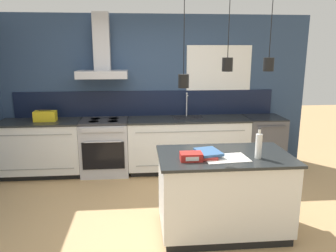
{
  "coord_description": "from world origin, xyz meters",
  "views": [
    {
      "loc": [
        -0.14,
        -3.59,
        2.02
      ],
      "look_at": [
        0.24,
        0.56,
        1.05
      ],
      "focal_mm": 35.0,
      "sensor_mm": 36.0,
      "label": 1
    }
  ],
  "objects_px": {
    "book_stack": "(207,153)",
    "red_supply_box": "(191,157)",
    "yellow_toolbox": "(45,116)",
    "dishwasher": "(263,143)",
    "bottle_on_island": "(259,145)",
    "oven_range": "(105,147)"
  },
  "relations": [
    {
      "from": "bottle_on_island",
      "to": "book_stack",
      "type": "relative_size",
      "value": 0.95
    },
    {
      "from": "book_stack",
      "to": "red_supply_box",
      "type": "xyz_separation_m",
      "value": [
        -0.19,
        -0.11,
        0.01
      ]
    },
    {
      "from": "oven_range",
      "to": "dishwasher",
      "type": "relative_size",
      "value": 1.0
    },
    {
      "from": "dishwasher",
      "to": "yellow_toolbox",
      "type": "xyz_separation_m",
      "value": [
        -3.62,
        0.0,
        0.54
      ]
    },
    {
      "from": "red_supply_box",
      "to": "oven_range",
      "type": "bearing_deg",
      "value": 117.45
    },
    {
      "from": "dishwasher",
      "to": "book_stack",
      "type": "xyz_separation_m",
      "value": [
        -1.41,
        -2.0,
        0.49
      ]
    },
    {
      "from": "oven_range",
      "to": "yellow_toolbox",
      "type": "height_order",
      "value": "yellow_toolbox"
    },
    {
      "from": "bottle_on_island",
      "to": "yellow_toolbox",
      "type": "xyz_separation_m",
      "value": [
        -2.73,
        2.1,
        -0.06
      ]
    },
    {
      "from": "dishwasher",
      "to": "bottle_on_island",
      "type": "xyz_separation_m",
      "value": [
        -0.89,
        -2.1,
        0.59
      ]
    },
    {
      "from": "oven_range",
      "to": "dishwasher",
      "type": "height_order",
      "value": "same"
    },
    {
      "from": "red_supply_box",
      "to": "book_stack",
      "type": "bearing_deg",
      "value": 29.95
    },
    {
      "from": "book_stack",
      "to": "red_supply_box",
      "type": "height_order",
      "value": "red_supply_box"
    },
    {
      "from": "book_stack",
      "to": "dishwasher",
      "type": "bearing_deg",
      "value": 54.9
    },
    {
      "from": "yellow_toolbox",
      "to": "book_stack",
      "type": "bearing_deg",
      "value": -42.17
    },
    {
      "from": "dishwasher",
      "to": "bottle_on_island",
      "type": "height_order",
      "value": "bottle_on_island"
    },
    {
      "from": "dishwasher",
      "to": "yellow_toolbox",
      "type": "distance_m",
      "value": 3.66
    },
    {
      "from": "dishwasher",
      "to": "book_stack",
      "type": "relative_size",
      "value": 2.64
    },
    {
      "from": "bottle_on_island",
      "to": "yellow_toolbox",
      "type": "height_order",
      "value": "bottle_on_island"
    },
    {
      "from": "oven_range",
      "to": "book_stack",
      "type": "distance_m",
      "value": 2.43
    },
    {
      "from": "oven_range",
      "to": "yellow_toolbox",
      "type": "xyz_separation_m",
      "value": [
        -0.92,
        0.0,
        0.54
      ]
    },
    {
      "from": "dishwasher",
      "to": "red_supply_box",
      "type": "xyz_separation_m",
      "value": [
        -1.6,
        -2.11,
        0.5
      ]
    },
    {
      "from": "oven_range",
      "to": "book_stack",
      "type": "relative_size",
      "value": 2.64
    }
  ]
}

